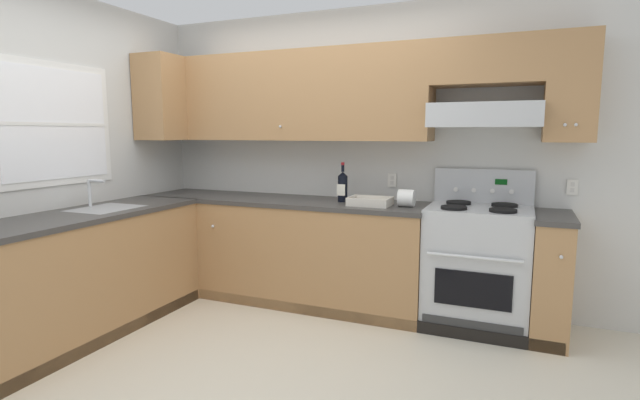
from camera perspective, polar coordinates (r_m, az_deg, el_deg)
ground_plane at (r=3.38m, az=-10.56°, el=-18.27°), size 7.04×7.04×0.00m
wall_back at (r=4.26m, az=4.88°, el=7.80°), size 4.68×0.57×2.55m
wall_left at (r=4.29m, az=-27.46°, el=5.13°), size 0.47×4.00×2.55m
counter_back_run at (r=4.28m, az=-2.13°, el=-6.08°), size 3.60×0.65×0.91m
counter_left_run at (r=4.01m, az=-25.92°, el=-7.74°), size 0.63×1.91×1.13m
stove at (r=3.92m, az=18.00°, el=-7.38°), size 0.76×0.62×1.20m
wine_bottle at (r=4.07m, az=2.69°, el=1.66°), size 0.08×0.08×0.33m
bowl at (r=3.89m, az=5.92°, el=-0.31°), size 0.33×0.24×0.07m
paper_towel_roll at (r=3.86m, az=10.15°, el=0.22°), size 0.13×0.14×0.14m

